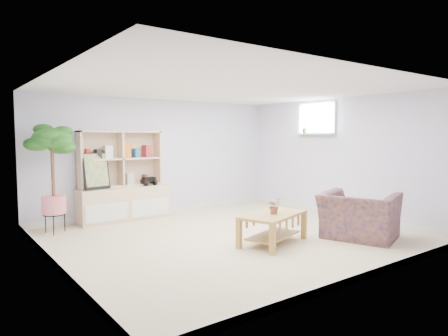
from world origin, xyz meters
TOP-DOWN VIEW (x-y plane):
  - floor at (0.00, 0.00)m, footprint 5.50×5.00m
  - ceiling at (0.00, 0.00)m, footprint 5.50×5.00m
  - walls at (0.00, 0.00)m, footprint 5.51×5.01m
  - baseboard at (0.00, 0.00)m, footprint 5.50×5.00m
  - window at (2.73, 0.60)m, footprint 0.10×0.98m
  - window_sill at (2.67, 0.60)m, footprint 0.14×1.00m
  - storage_unit at (-0.95, 2.24)m, footprint 1.74×0.59m
  - poster at (-1.49, 2.18)m, footprint 0.50×0.19m
  - toy_truck at (-0.44, 2.18)m, footprint 0.36×0.25m
  - coffee_table at (0.22, -0.73)m, footprint 1.27×0.95m
  - table_plant at (0.21, -0.76)m, footprint 0.25×0.22m
  - floor_tree at (-2.30, 1.92)m, footprint 0.80×0.80m
  - armchair at (1.53, -1.33)m, footprint 1.30×1.39m
  - sill_plant at (2.67, 0.88)m, footprint 0.16×0.15m

SIDE VIEW (x-z plane):
  - floor at x=0.00m, z-range -0.01..0.01m
  - baseboard at x=0.00m, z-range 0.00..0.10m
  - coffee_table at x=0.22m, z-range 0.00..0.46m
  - armchair at x=1.53m, z-range 0.00..0.84m
  - table_plant at x=0.21m, z-range 0.46..0.70m
  - toy_truck at x=-0.44m, z-range 0.65..0.84m
  - storage_unit at x=-0.95m, z-range 0.00..1.74m
  - floor_tree at x=-2.30m, z-range 0.00..1.84m
  - poster at x=-1.49m, z-range 0.65..1.33m
  - walls at x=0.00m, z-range 0.00..2.40m
  - window_sill at x=2.67m, z-range 1.66..1.70m
  - sill_plant at x=2.67m, z-range 1.70..1.93m
  - window at x=2.73m, z-range 1.66..2.34m
  - ceiling at x=0.00m, z-range 2.40..2.40m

